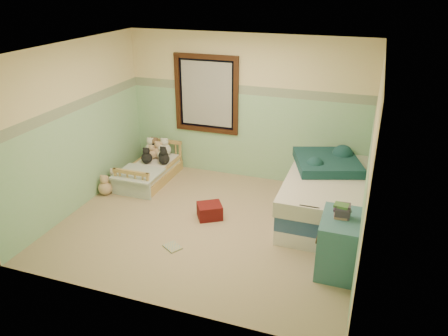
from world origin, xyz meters
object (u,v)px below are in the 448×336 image
(floor_book, at_px, (173,247))
(dresser, at_px, (338,244))
(plush_floor_cream, at_px, (115,181))
(twin_bed_frame, at_px, (324,208))
(plush_floor_tan, at_px, (105,188))
(red_pillow, at_px, (210,211))
(toddler_bed_frame, at_px, (151,176))

(floor_book, bearing_deg, dresser, 38.75)
(plush_floor_cream, distance_m, twin_bed_frame, 3.51)
(dresser, bearing_deg, plush_floor_tan, 168.24)
(plush_floor_cream, bearing_deg, dresser, -15.88)
(twin_bed_frame, relative_size, red_pillow, 6.14)
(twin_bed_frame, distance_m, dresser, 1.38)
(toddler_bed_frame, height_order, floor_book, toddler_bed_frame)
(twin_bed_frame, bearing_deg, toddler_bed_frame, 176.12)
(plush_floor_cream, xyz_separation_m, red_pillow, (1.90, -0.43, -0.01))
(toddler_bed_frame, relative_size, red_pillow, 3.76)
(plush_floor_cream, distance_m, dresser, 3.97)
(dresser, height_order, red_pillow, dresser)
(toddler_bed_frame, xyz_separation_m, floor_book, (1.27, -1.78, -0.07))
(plush_floor_cream, xyz_separation_m, twin_bed_frame, (3.50, 0.23, -0.01))
(plush_floor_tan, bearing_deg, floor_book, -31.49)
(toddler_bed_frame, xyz_separation_m, dresser, (3.37, -1.52, 0.27))
(plush_floor_cream, xyz_separation_m, dresser, (3.82, -1.09, 0.24))
(toddler_bed_frame, relative_size, plush_floor_tan, 5.63)
(plush_floor_tan, xyz_separation_m, twin_bed_frame, (3.50, 0.52, -0.01))
(toddler_bed_frame, height_order, dresser, dresser)
(plush_floor_cream, bearing_deg, twin_bed_frame, 3.80)
(toddler_bed_frame, height_order, plush_floor_tan, plush_floor_tan)
(red_pillow, bearing_deg, floor_book, -101.60)
(toddler_bed_frame, distance_m, red_pillow, 1.69)
(twin_bed_frame, bearing_deg, plush_floor_cream, -176.20)
(plush_floor_cream, height_order, red_pillow, plush_floor_cream)
(floor_book, bearing_deg, plush_floor_cream, 173.79)
(plush_floor_tan, relative_size, red_pillow, 0.67)
(toddler_bed_frame, relative_size, dresser, 1.83)
(toddler_bed_frame, height_order, plush_floor_cream, plush_floor_cream)
(dresser, xyz_separation_m, floor_book, (-2.10, -0.25, -0.35))
(plush_floor_tan, bearing_deg, red_pillow, -4.28)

